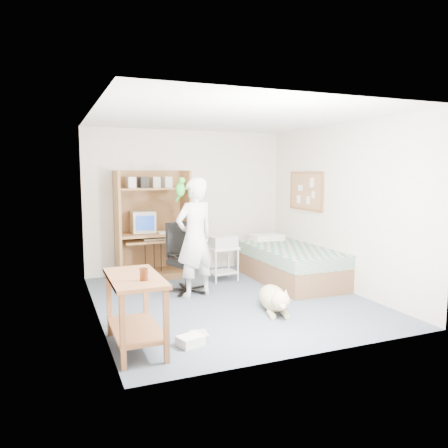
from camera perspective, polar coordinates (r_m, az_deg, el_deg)
name	(u,v)px	position (r m, az deg, el deg)	size (l,w,h in m)	color
floor	(231,299)	(6.20, 0.88, -9.83)	(4.00, 4.00, 0.00)	#495364
wall_back	(187,201)	(7.84, -4.83, 2.97)	(3.60, 0.02, 2.50)	white
wall_right	(340,207)	(6.87, 14.87, 2.20)	(0.02, 4.00, 2.50)	white
wall_left	(94,216)	(5.52, -16.57, 1.04)	(0.02, 4.00, 2.50)	white
ceiling	(231,117)	(5.98, 0.92, 13.75)	(3.60, 4.00, 0.02)	white
computer_hutch	(152,229)	(7.45, -9.34, -0.63)	(1.20, 0.63, 1.80)	brown
bed	(289,263)	(7.24, 8.51, -5.11)	(1.02, 2.02, 0.66)	brown
side_desk	(135,301)	(4.53, -11.52, -9.85)	(0.50, 1.00, 0.75)	brown
corkboard	(306,191)	(7.58, 10.65, 4.25)	(0.04, 0.94, 0.66)	#9F6E47
office_chair	(185,267)	(6.55, -5.17, -5.65)	(0.58, 0.59, 1.02)	black
person	(195,238)	(6.20, -3.81, -1.81)	(0.62, 0.41, 1.70)	silver
parrot	(181,188)	(6.08, -5.68, 4.68)	(0.12, 0.22, 0.34)	#1C8913
dog	(274,298)	(5.71, 6.53, -9.63)	(0.49, 1.00, 0.38)	tan
printer_cart	(223,258)	(7.17, -0.20, -4.49)	(0.50, 0.42, 0.56)	silver
printer	(222,242)	(7.12, -0.20, -2.30)	(0.42, 0.32, 0.18)	#B9B9B4
crt_monitor	(143,222)	(7.41, -10.56, 0.29)	(0.38, 0.41, 0.36)	beige
keyboard	(157,239)	(7.33, -8.79, -1.94)	(0.45, 0.16, 0.03)	beige
pencil_cup	(171,229)	(7.44, -6.91, -0.60)	(0.08, 0.08, 0.12)	gold
drink_glass	(144,274)	(4.26, -10.44, -6.49)	(0.08, 0.08, 0.12)	#401A0A
floor_box_a	(190,341)	(4.67, -4.41, -14.95)	(0.25, 0.20, 0.10)	white
floor_box_b	(199,336)	(4.80, -3.29, -14.46)	(0.18, 0.22, 0.08)	#ADADA8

